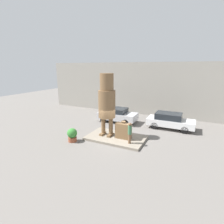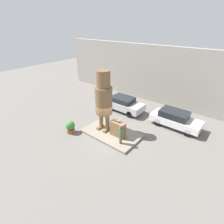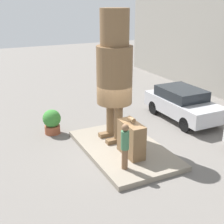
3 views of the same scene
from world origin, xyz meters
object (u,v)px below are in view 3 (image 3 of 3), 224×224
(parked_car_silver, at_px, (183,103))
(giant_suitcase, at_px, (131,139))
(planter_pot, at_px, (52,121))
(tourist, at_px, (125,145))
(statue_figure, at_px, (114,67))

(parked_car_silver, bearing_deg, giant_suitcase, -59.79)
(giant_suitcase, relative_size, planter_pot, 1.35)
(parked_car_silver, bearing_deg, tourist, -56.58)
(statue_figure, relative_size, planter_pot, 4.68)
(parked_car_silver, relative_size, planter_pot, 3.75)
(giant_suitcase, relative_size, tourist, 0.91)
(statue_figure, bearing_deg, giant_suitcase, -2.70)
(statue_figure, distance_m, parked_car_silver, 4.99)
(tourist, relative_size, planter_pot, 1.48)
(giant_suitcase, bearing_deg, planter_pot, -151.39)
(statue_figure, height_order, tourist, statue_figure)
(giant_suitcase, relative_size, parked_car_silver, 0.36)
(statue_figure, bearing_deg, planter_pot, -135.54)
(statue_figure, distance_m, planter_pot, 3.96)
(parked_car_silver, xyz_separation_m, planter_pot, (-1.11, -6.32, -0.26))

